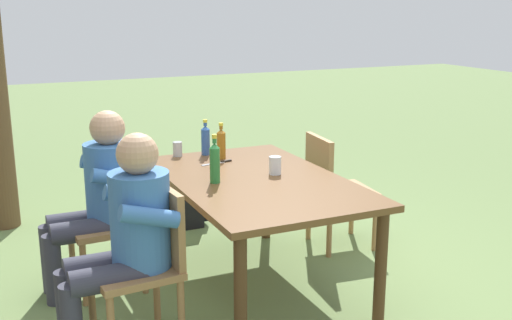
# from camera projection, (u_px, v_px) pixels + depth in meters

# --- Properties ---
(ground_plane) EXTENTS (24.00, 24.00, 0.00)m
(ground_plane) POSITION_uv_depth(u_px,v_px,m) (256.00, 285.00, 4.12)
(ground_plane) COLOR #6B844C
(dining_table) EXTENTS (1.69, 1.03, 0.74)m
(dining_table) POSITION_uv_depth(u_px,v_px,m) (256.00, 190.00, 3.96)
(dining_table) COLOR brown
(dining_table) RESTS_ON ground_plane
(chair_far_right) EXTENTS (0.46, 0.46, 0.87)m
(chair_far_right) POSITION_uv_depth(u_px,v_px,m) (117.00, 215.00, 4.01)
(chair_far_right) COLOR #A37547
(chair_far_right) RESTS_ON ground_plane
(chair_far_left) EXTENTS (0.47, 0.47, 0.87)m
(chair_far_left) POSITION_uv_depth(u_px,v_px,m) (148.00, 257.00, 3.34)
(chair_far_left) COLOR #A37547
(chair_far_left) RESTS_ON ground_plane
(chair_near_right) EXTENTS (0.48, 0.48, 0.87)m
(chair_near_right) POSITION_uv_depth(u_px,v_px,m) (333.00, 185.00, 4.67)
(chair_near_right) COLOR #A37547
(chair_near_right) RESTS_ON ground_plane
(person_in_white_shirt) EXTENTS (0.47, 0.61, 1.18)m
(person_in_white_shirt) POSITION_uv_depth(u_px,v_px,m) (99.00, 193.00, 3.92)
(person_in_white_shirt) COLOR #3D70B2
(person_in_white_shirt) RESTS_ON ground_plane
(person_in_plaid_shirt) EXTENTS (0.47, 0.61, 1.18)m
(person_in_plaid_shirt) POSITION_uv_depth(u_px,v_px,m) (126.00, 231.00, 3.25)
(person_in_plaid_shirt) COLOR #3D70B2
(person_in_plaid_shirt) RESTS_ON ground_plane
(bottle_blue) EXTENTS (0.06, 0.06, 0.26)m
(bottle_blue) POSITION_uv_depth(u_px,v_px,m) (206.00, 140.00, 4.53)
(bottle_blue) COLOR #2D56A3
(bottle_blue) RESTS_ON dining_table
(bottle_amber) EXTENTS (0.06, 0.06, 0.26)m
(bottle_amber) POSITION_uv_depth(u_px,v_px,m) (221.00, 143.00, 4.42)
(bottle_amber) COLOR #996019
(bottle_amber) RESTS_ON dining_table
(bottle_green) EXTENTS (0.06, 0.06, 0.31)m
(bottle_green) POSITION_uv_depth(u_px,v_px,m) (215.00, 162.00, 3.81)
(bottle_green) COLOR #287A38
(bottle_green) RESTS_ON dining_table
(cup_glass) EXTENTS (0.08, 0.08, 0.12)m
(cup_glass) POSITION_uv_depth(u_px,v_px,m) (275.00, 165.00, 4.02)
(cup_glass) COLOR silver
(cup_glass) RESTS_ON dining_table
(cup_steel) EXTENTS (0.07, 0.07, 0.11)m
(cup_steel) POSITION_uv_depth(u_px,v_px,m) (178.00, 149.00, 4.49)
(cup_steel) COLOR #B2B7BC
(cup_steel) RESTS_ON dining_table
(table_knife) EXTENTS (0.07, 0.24, 0.01)m
(table_knife) POSITION_uv_depth(u_px,v_px,m) (219.00, 163.00, 4.31)
(table_knife) COLOR silver
(table_knife) RESTS_ON dining_table
(backpack_by_near_side) EXTENTS (0.28, 0.24, 0.40)m
(backpack_by_near_side) POSITION_uv_depth(u_px,v_px,m) (190.00, 203.00, 5.22)
(backpack_by_near_side) COLOR black
(backpack_by_near_side) RESTS_ON ground_plane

